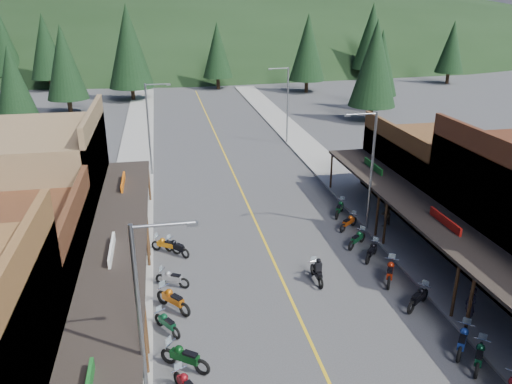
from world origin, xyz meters
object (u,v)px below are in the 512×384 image
bike_west_9 (172,277)px  bike_west_8 (173,299)px  bike_east_8 (390,271)px  bike_east_11 (349,222)px  pine_1 (46,46)px  bike_west_11 (166,244)px  bike_east_9 (372,251)px  shop_west_2 (1,274)px  pine_2 (129,46)px  streetlight_2 (370,167)px  bike_west_10 (177,247)px  bike_west_7 (167,322)px  bike_east_10 (357,238)px  pine_9 (381,63)px  streetlight_3 (286,102)px  shop_west_3 (40,184)px  pine_7 (4,44)px  pine_8 (13,81)px  bike_east_7 (418,297)px  pine_3 (217,50)px  pedestrian_east_a (470,304)px  pine_6 (452,47)px  rider_on_bike (317,272)px  pine_4 (308,47)px  bike_west_6 (185,356)px  pine_10 (64,62)px  shop_east_3 (437,172)px  pine_5 (372,36)px  bike_east_12 (340,208)px  streetlight_1 (150,126)px  bike_east_5 (479,355)px  pine_11 (375,63)px  bike_east_6 (463,339)px  pedestrian_east_b (385,213)px

bike_west_9 → bike_west_8: bearing=-152.3°
bike_east_8 → bike_east_11: size_ratio=1.16×
pine_1 → bike_west_11: bearing=-74.2°
bike_west_11 → bike_east_9: bike_west_11 is taller
shop_west_2 → pine_2: size_ratio=0.78×
streetlight_2 → bike_west_10: size_ratio=4.06×
bike_west_7 → bike_east_10: (11.86, 6.54, 0.02)m
pine_2 → pine_9: size_ratio=1.30×
bike_east_10 → streetlight_3: bearing=136.9°
pine_2 → shop_west_3: bearing=-94.6°
shop_west_2 → pine_7: 76.65m
bike_west_8 → bike_west_10: size_ratio=1.18×
pine_8 → bike_east_7: (28.05, -41.03, -5.38)m
pine_8 → shop_west_2: bearing=-77.8°
pine_3 → pedestrian_east_a: pine_3 is taller
pine_6 → rider_on_bike: bearing=-125.6°
pine_2 → pine_4: 28.08m
bike_west_6 → bike_east_8: 12.38m
pine_1 → pine_8: 30.09m
pine_2 → pine_10: pine_2 is taller
pine_3 → bike_west_10: bearing=-99.2°
shop_east_3 → pedestrian_east_a: (-5.94, -13.94, -1.51)m
streetlight_3 → pine_1: size_ratio=0.64×
pine_7 → streetlight_2: bearing=-60.2°
streetlight_3 → bike_west_10: streetlight_3 is taller
streetlight_3 → bike_west_6: 35.86m
streetlight_3 → pine_5: pine_5 is taller
pine_1 → bike_east_10: bearing=-65.3°
shop_east_3 → pine_8: pine_8 is taller
pine_5 → pedestrian_east_a: pine_5 is taller
pine_4 → bike_east_9: 57.60m
shop_east_3 → pine_3: pine_3 is taller
pine_10 → bike_west_8: size_ratio=4.97×
pine_3 → pine_6: size_ratio=1.00×
streetlight_3 → bike_east_7: streetlight_3 is taller
bike_east_12 → bike_west_9: bearing=-115.3°
streetlight_1 → pine_3: bearing=76.0°
bike_east_5 → pedestrian_east_a: size_ratio=1.19×
pine_3 → bike_east_8: (1.72, -64.47, -5.83)m
bike_west_11 → bike_east_8: bearing=-84.3°
shop_west_3 → bike_west_8: shop_west_3 is taller
shop_west_2 → pine_9: size_ratio=1.01×
streetlight_1 → pine_11: 31.46m
bike_east_6 → pedestrian_east_b: bearing=120.8°
pine_8 → bike_east_7: bearing=-55.6°
streetlight_3 → bike_west_9: streetlight_3 is taller
bike_east_10 → pine_7: bearing=168.4°
rider_on_bike → pine_3: bearing=87.7°
pine_8 → pine_11: bearing=-2.7°
shop_east_3 → bike_west_8: 22.33m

